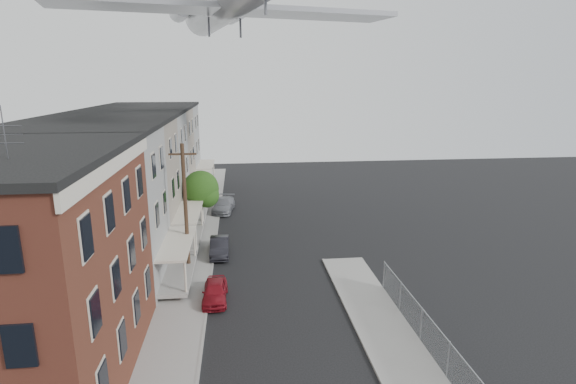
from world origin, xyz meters
The scene contains 16 objects.
sidewalk_left centered at (-5.50, 24.00, 0.06)m, with size 3.00×62.00×0.12m, color gray.
sidewalk_right centered at (5.50, 6.00, 0.06)m, with size 3.00×26.00×0.12m, color gray.
curb_left centered at (-4.05, 24.00, 0.07)m, with size 0.15×62.00×0.14m, color gray.
curb_right centered at (4.05, 6.00, 0.07)m, with size 0.15×26.00×0.14m, color gray.
corner_building centered at (-12.00, 7.00, 5.16)m, with size 10.31×12.30×12.15m.
row_house_a centered at (-11.96, 16.50, 5.13)m, with size 11.98×7.00×10.30m.
row_house_b centered at (-11.96, 23.50, 5.13)m, with size 11.98×7.00×10.30m.
row_house_c centered at (-11.96, 30.50, 5.13)m, with size 11.98×7.00×10.30m.
row_house_d centered at (-11.96, 37.50, 5.13)m, with size 11.98×7.00×10.30m.
row_house_e centered at (-11.96, 44.50, 5.13)m, with size 11.98×7.00×10.30m.
chainlink_fence centered at (7.00, 5.00, 1.00)m, with size 0.06×18.06×1.90m.
utility_pole centered at (-5.60, 18.00, 4.67)m, with size 1.80×0.26×9.00m.
street_tree centered at (-5.27, 27.92, 3.45)m, with size 3.22×3.20×5.20m.
car_near centered at (-3.60, 13.60, 0.61)m, with size 1.45×3.60×1.23m, color maroon.
car_mid centered at (-3.60, 21.00, 0.66)m, with size 1.39×3.99×1.31m, color black.
car_far centered at (-3.60, 32.77, 0.68)m, with size 1.90×4.67×1.35m, color slate.
Camera 1 is at (-1.95, -11.53, 12.97)m, focal length 28.00 mm.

